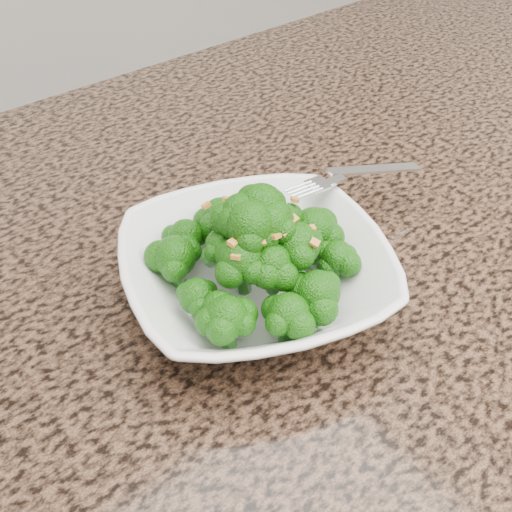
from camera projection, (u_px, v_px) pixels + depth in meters
cabinet at (339, 489)px, 0.95m from camera, size 1.55×0.95×0.87m
granite_counter at (376, 256)px, 0.66m from camera, size 1.64×1.04×0.03m
bowl at (256, 274)px, 0.57m from camera, size 0.30×0.30×0.06m
broccoli_pile at (256, 216)px, 0.53m from camera, size 0.21×0.21×0.07m
garlic_topping at (256, 176)px, 0.50m from camera, size 0.12×0.12×0.01m
fork at (337, 180)px, 0.62m from camera, size 0.19×0.07×0.01m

